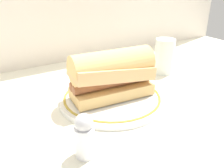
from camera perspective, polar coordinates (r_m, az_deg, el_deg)
ground_plane at (r=0.58m, az=-0.56°, el=-4.60°), size 1.50×1.50×0.00m
plate at (r=0.59m, az=0.00°, el=-3.31°), size 0.25×0.25×0.01m
sausage_sandwich at (r=0.56m, az=0.00°, el=2.53°), size 0.20×0.10×0.11m
drinking_glass at (r=0.76m, az=12.12°, el=5.86°), size 0.06×0.06×0.11m
salt_shaker at (r=0.41m, az=-6.46°, el=-12.05°), size 0.03×0.03×0.08m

